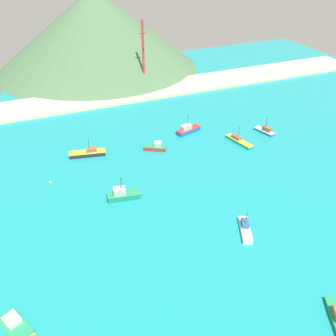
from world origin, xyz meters
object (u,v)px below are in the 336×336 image
fishing_boat_2 (265,130)px  fishing_boat_6 (156,147)px  fishing_boat_7 (123,194)px  fishing_boat_3 (188,130)px  fishing_boat_8 (88,153)px  fishing_boat_4 (15,325)px  buoy_0 (50,182)px  fishing_boat_9 (239,141)px  fishing_boat_0 (245,229)px  radio_tower (143,55)px

fishing_boat_2 → fishing_boat_6: (-37.44, 3.74, 0.04)m
fishing_boat_6 → fishing_boat_7: (-16.38, -19.43, 0.18)m
fishing_boat_3 → fishing_boat_8: bearing=-176.9°
fishing_boat_4 → buoy_0: (11.30, 41.08, -0.55)m
fishing_boat_2 → buoy_0: bearing=-178.4°
buoy_0 → fishing_boat_3: bearing=14.6°
fishing_boat_2 → fishing_boat_9: 11.93m
fishing_boat_6 → fishing_boat_9: bearing=-13.3°
fishing_boat_4 → fishing_boat_6: bearing=47.0°
fishing_boat_7 → buoy_0: (-15.92, 13.74, -0.97)m
fishing_boat_9 → buoy_0: (-58.04, 0.40, -0.58)m
fishing_boat_0 → fishing_boat_4: (-48.84, -5.10, -0.09)m
fishing_boat_4 → fishing_boat_7: bearing=45.1°
fishing_boat_2 → buoy_0: (-69.74, -1.94, -0.75)m
fishing_boat_9 → radio_tower: bearing=101.8°
fishing_boat_0 → buoy_0: bearing=136.2°
fishing_boat_8 → radio_tower: bearing=53.0°
buoy_0 → fishing_boat_7: bearing=-40.8°
fishing_boat_3 → radio_tower: (0.27, 43.28, 13.11)m
radio_tower → fishing_boat_3: bearing=-90.4°
buoy_0 → radio_tower: size_ratio=0.02×
fishing_boat_2 → fishing_boat_6: size_ratio=1.06×
fishing_boat_4 → fishing_boat_8: size_ratio=0.68×
fishing_boat_7 → fishing_boat_4: bearing=-134.9°
fishing_boat_9 → fishing_boat_0: bearing=-119.9°
fishing_boat_6 → fishing_boat_0: bearing=-82.8°
buoy_0 → radio_tower: (46.40, 55.32, 14.12)m
fishing_boat_7 → fishing_boat_9: (42.12, 13.34, -0.40)m
fishing_boat_6 → fishing_boat_8: size_ratio=0.65×
buoy_0 → fishing_boat_2: bearing=1.6°
fishing_boat_8 → fishing_boat_2: bearing=-8.2°
fishing_boat_8 → buoy_0: (-12.42, -10.21, -0.74)m
fishing_boat_8 → fishing_boat_4: bearing=-114.8°
fishing_boat_8 → fishing_boat_9: 46.84m
fishing_boat_4 → fishing_boat_8: 56.51m
fishing_boat_3 → fishing_boat_6: bearing=-155.3°
fishing_boat_0 → fishing_boat_4: bearing=-174.0°
fishing_boat_0 → radio_tower: bearing=84.5°
fishing_boat_7 → radio_tower: radio_tower is taller
fishing_boat_0 → fishing_boat_8: 52.58m
fishing_boat_0 → fishing_boat_3: 48.78m
fishing_boat_8 → radio_tower: size_ratio=0.39×
fishing_boat_6 → fishing_boat_7: 25.41m
fishing_boat_3 → fishing_boat_4: 78.23m
fishing_boat_3 → buoy_0: 47.68m
fishing_boat_8 → buoy_0: size_ratio=15.84×
buoy_0 → radio_tower: bearing=50.0°
fishing_boat_7 → buoy_0: bearing=139.2°
fishing_boat_0 → fishing_boat_7: (-21.62, 22.24, 0.34)m
radio_tower → fishing_boat_2: bearing=-66.4°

